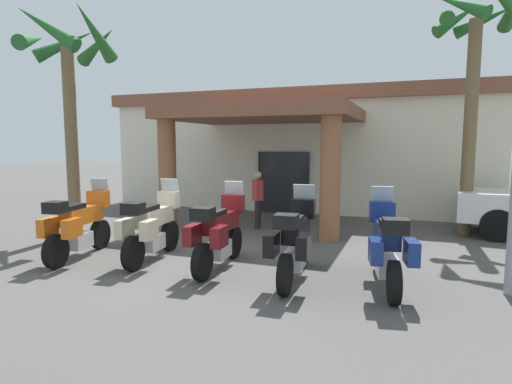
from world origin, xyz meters
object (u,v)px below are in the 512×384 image
(motorcycle_blue, at_px, (387,246))
(palm_tree_roadside, at_px, (69,70))
(pedestrian, at_px, (258,196))
(palm_tree_near_portico, at_px, (474,51))
(motorcycle_black, at_px, (295,241))
(motel_building, at_px, (306,149))
(motorcycle_maroon, at_px, (219,232))
(motorcycle_cream, at_px, (152,226))
(motorcycle_orange, at_px, (78,225))

(motorcycle_blue, relative_size, palm_tree_roadside, 0.39)
(motorcycle_blue, relative_size, pedestrian, 1.36)
(motorcycle_blue, height_order, palm_tree_roadside, palm_tree_roadside)
(palm_tree_near_portico, height_order, palm_tree_roadside, palm_tree_near_portico)
(motorcycle_black, bearing_deg, pedestrian, 24.31)
(motel_building, distance_m, motorcycle_blue, 10.74)
(motorcycle_maroon, relative_size, palm_tree_roadside, 0.39)
(palm_tree_roadside, bearing_deg, pedestrian, 29.08)
(motel_building, bearing_deg, motorcycle_cream, -94.48)
(motorcycle_orange, bearing_deg, pedestrian, -39.86)
(motorcycle_orange, xyz_separation_m, motorcycle_black, (4.59, 0.01, 0.00))
(motel_building, height_order, motorcycle_black, motel_building)
(motel_building, height_order, motorcycle_orange, motel_building)
(motel_building, height_order, pedestrian, motel_building)
(motorcycle_black, relative_size, motorcycle_blue, 1.00)
(pedestrian, bearing_deg, palm_tree_near_portico, 6.26)
(motorcycle_maroon, relative_size, motorcycle_black, 1.00)
(motorcycle_black, relative_size, palm_tree_roadside, 0.39)
(motel_building, height_order, motorcycle_blue, motel_building)
(motel_building, relative_size, motorcycle_cream, 6.41)
(motorcycle_orange, bearing_deg, motel_building, -22.50)
(motorcycle_cream, relative_size, motorcycle_black, 1.00)
(motel_building, distance_m, palm_tree_near_portico, 7.74)
(motorcycle_maroon, height_order, motorcycle_black, same)
(motorcycle_orange, bearing_deg, motorcycle_blue, -96.63)
(motorcycle_black, xyz_separation_m, pedestrian, (-2.03, 4.10, 0.23))
(motorcycle_cream, distance_m, pedestrian, 3.90)
(motorcycle_cream, distance_m, palm_tree_roadside, 4.93)
(motorcycle_maroon, relative_size, pedestrian, 1.37)
(pedestrian, bearing_deg, motorcycle_orange, -126.74)
(palm_tree_near_portico, bearing_deg, motorcycle_black, -123.27)
(motorcycle_cream, xyz_separation_m, motorcycle_maroon, (1.53, -0.12, 0.00))
(motorcycle_cream, xyz_separation_m, pedestrian, (1.03, 3.76, 0.23))
(motorcycle_orange, distance_m, motorcycle_black, 4.59)
(motorcycle_cream, xyz_separation_m, motorcycle_black, (3.06, -0.35, 0.00))
(motorcycle_orange, distance_m, motorcycle_blue, 6.12)
(motorcycle_orange, height_order, palm_tree_near_portico, palm_tree_near_portico)
(motorcycle_cream, relative_size, motorcycle_blue, 1.00)
(motorcycle_cream, relative_size, palm_tree_near_portico, 0.35)
(palm_tree_roadside, bearing_deg, motorcycle_orange, -47.22)
(motorcycle_maroon, height_order, pedestrian, pedestrian)
(motorcycle_orange, distance_m, pedestrian, 4.85)
(motorcycle_cream, distance_m, motorcycle_black, 3.08)
(motorcycle_orange, distance_m, motorcycle_maroon, 3.07)
(motel_building, xyz_separation_m, motorcycle_orange, (-2.66, -10.19, -1.46))
(motel_building, bearing_deg, motorcycle_orange, -102.56)
(motorcycle_maroon, distance_m, palm_tree_near_portico, 8.02)
(pedestrian, relative_size, palm_tree_near_portico, 0.26)
(motorcycle_cream, relative_size, pedestrian, 1.37)
(motel_building, distance_m, palm_tree_roadside, 9.67)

